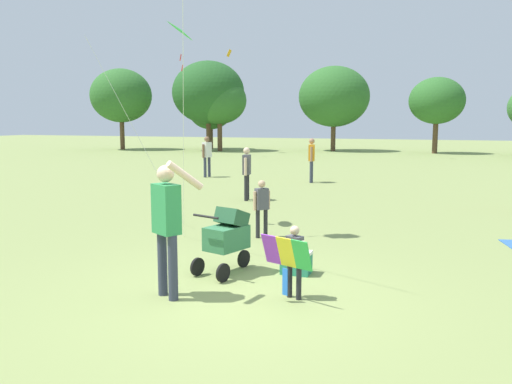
% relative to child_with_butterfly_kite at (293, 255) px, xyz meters
% --- Properties ---
extents(ground_plane, '(120.00, 120.00, 0.00)m').
position_rel_child_with_butterfly_kite_xyz_m(ground_plane, '(-0.75, -0.16, -0.59)').
color(ground_plane, '#849351').
extents(treeline_distant, '(36.19, 8.42, 6.80)m').
position_rel_child_with_butterfly_kite_xyz_m(treeline_distant, '(-9.03, 31.45, 3.37)').
color(treeline_distant, brown).
rests_on(treeline_distant, ground).
extents(child_with_butterfly_kite, '(0.74, 0.47, 0.99)m').
position_rel_child_with_butterfly_kite_xyz_m(child_with_butterfly_kite, '(0.00, 0.00, 0.00)').
color(child_with_butterfly_kite, '#232328').
rests_on(child_with_butterfly_kite, ground).
extents(person_adult_flyer, '(0.71, 0.51, 1.86)m').
position_rel_child_with_butterfly_kite_xyz_m(person_adult_flyer, '(-1.58, -0.49, 0.48)').
color(person_adult_flyer, '#33384C').
rests_on(person_adult_flyer, ground).
extents(stroller, '(0.74, 1.12, 1.03)m').
position_rel_child_with_butterfly_kite_xyz_m(stroller, '(-1.28, 0.84, 0.01)').
color(stroller, black).
rests_on(stroller, ground).
extents(kite_orange_delta, '(1.99, 1.60, 4.51)m').
position_rel_child_with_butterfly_kite_xyz_m(kite_orange_delta, '(-3.70, 4.03, 3.65)').
color(kite_orange_delta, green).
rests_on(kite_orange_delta, ground).
extents(person_red_shirt, '(0.27, 0.49, 1.56)m').
position_rel_child_with_butterfly_kite_xyz_m(person_red_shirt, '(-3.61, 7.91, 0.33)').
color(person_red_shirt, '#232328').
rests_on(person_red_shirt, ground).
extents(person_sitting_far, '(0.28, 0.29, 1.17)m').
position_rel_child_with_butterfly_kite_xyz_m(person_sitting_far, '(-1.58, 3.36, 0.09)').
color(person_sitting_far, '#232328').
rests_on(person_sitting_far, ground).
extents(person_couple_left, '(0.29, 0.53, 1.67)m').
position_rel_child_with_butterfly_kite_xyz_m(person_couple_left, '(-2.87, 12.90, 0.39)').
color(person_couple_left, '#33384C').
rests_on(person_couple_left, ground).
extents(person_back_turned, '(0.32, 0.52, 1.68)m').
position_rel_child_with_butterfly_kite_xyz_m(person_back_turned, '(-7.40, 13.31, 0.40)').
color(person_back_turned, '#33384C').
rests_on(person_back_turned, ground).
extents(cooler_box, '(0.45, 0.33, 0.35)m').
position_rel_child_with_butterfly_kite_xyz_m(cooler_box, '(-0.26, 1.15, -0.42)').
color(cooler_box, '#288466').
rests_on(cooler_box, ground).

